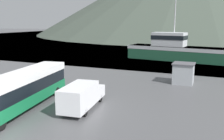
{
  "coord_description": "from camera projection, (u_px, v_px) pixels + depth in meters",
  "views": [
    {
      "loc": [
        12.72,
        -11.24,
        7.61
      ],
      "look_at": [
        1.66,
        15.31,
        2.0
      ],
      "focal_mm": 40.0,
      "sensor_mm": 36.0,
      "label": 1
    }
  ],
  "objects": [
    {
      "name": "ground_plane",
      "position": [
        0.0,
        139.0,
        16.44
      ],
      "size": [
        400.0,
        400.0,
        0.0
      ],
      "primitive_type": "plane",
      "color": "#4C4C4F"
    },
    {
      "name": "water_surface",
      "position": [
        193.0,
        34.0,
        148.19
      ],
      "size": [
        240.0,
        240.0,
        0.0
      ],
      "primitive_type": "plane",
      "color": "slate",
      "rests_on": "ground"
    },
    {
      "name": "tour_bus",
      "position": [
        22.0,
        89.0,
        21.81
      ],
      "size": [
        4.34,
        12.75,
        3.26
      ],
      "rotation": [
        0.0,
        0.0,
        0.16
      ],
      "color": "#146B3D",
      "rests_on": "ground"
    },
    {
      "name": "delivery_van",
      "position": [
        82.0,
        95.0,
        21.9
      ],
      "size": [
        2.85,
        6.55,
        2.28
      ],
      "rotation": [
        0.0,
        0.0,
        0.12
      ],
      "color": "silver",
      "rests_on": "ground"
    },
    {
      "name": "fishing_boat",
      "position": [
        177.0,
        50.0,
        49.51
      ],
      "size": [
        20.73,
        7.59,
        11.82
      ],
      "rotation": [
        0.0,
        0.0,
        4.57
      ],
      "color": "#1E5138",
      "rests_on": "water_surface"
    },
    {
      "name": "storage_bin",
      "position": [
        2.0,
        88.0,
        26.69
      ],
      "size": [
        1.01,
        1.06,
        1.22
      ],
      "color": "green",
      "rests_on": "ground"
    },
    {
      "name": "dock_kiosk",
      "position": [
        183.0,
        73.0,
        30.88
      ],
      "size": [
        2.63,
        2.58,
        2.58
      ],
      "color": "#93999E",
      "rests_on": "ground"
    }
  ]
}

